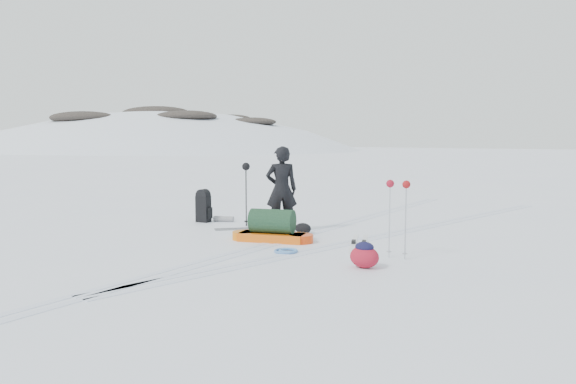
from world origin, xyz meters
name	(u,v)px	position (x,y,z in m)	size (l,w,h in m)	color
ground	(286,240)	(0.00, 0.00, 0.00)	(200.00, 200.00, 0.00)	white
ski_tracks	(335,237)	(0.61, 0.88, 0.00)	(3.38, 17.97, 0.01)	silver
skier	(281,189)	(-0.66, 0.71, 0.94)	(0.68, 0.45, 1.88)	black
pulk_sled	(272,229)	(-0.14, -0.27, 0.25)	(1.74, 1.03, 0.64)	orange
expedition_rucksack	(206,207)	(-3.03, 0.75, 0.37)	(0.79, 0.65, 0.81)	black
ski_poles_black	(246,174)	(-1.83, 0.87, 1.22)	(0.18, 0.18, 1.49)	black
ski_poles_silver	(398,193)	(2.57, -0.23, 1.13)	(0.43, 0.15, 1.35)	silver
touring_skis_grey	(255,228)	(-1.42, 0.70, 0.01)	(1.38, 1.55, 0.07)	gray
touring_skis_white	(359,243)	(1.41, 0.49, 0.02)	(1.17, 1.92, 0.07)	silver
rope_coil	(287,251)	(0.76, -0.97, 0.03)	(0.55, 0.55, 0.05)	#4E80BE
small_daypack	(364,255)	(2.48, -1.19, 0.20)	(0.54, 0.44, 0.42)	maroon
thermos_pair	(267,223)	(-1.16, 0.83, 0.14)	(0.31, 0.20, 0.31)	#5C5F64
stuff_sack	(303,228)	(-0.14, 0.80, 0.12)	(0.43, 0.35, 0.23)	black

